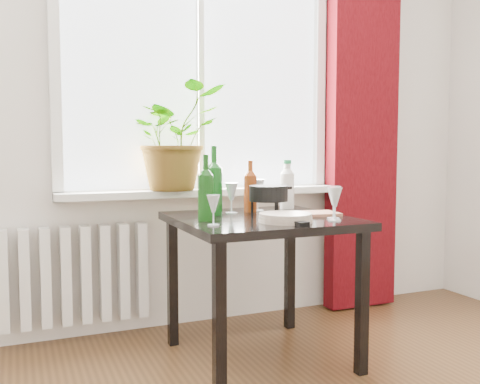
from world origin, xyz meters
name	(u,v)px	position (x,y,z in m)	size (l,w,h in m)	color
window	(199,63)	(0.00, 2.22, 1.60)	(1.72, 0.08, 1.62)	white
windowsill	(204,192)	(0.00, 2.15, 0.82)	(1.72, 0.20, 0.04)	silver
curtain	(362,117)	(1.12, 2.12, 1.30)	(0.50, 0.12, 2.56)	#3C0509
radiator	(76,275)	(-0.75, 2.18, 0.38)	(0.80, 0.10, 0.55)	white
table	(261,235)	(0.10, 1.55, 0.65)	(0.85, 0.85, 0.74)	black
potted_plant	(174,137)	(-0.19, 2.11, 1.15)	(0.55, 0.48, 0.61)	#26691C
wine_bottle_left	(206,187)	(-0.21, 1.52, 0.90)	(0.08, 0.08, 0.32)	#0C3B0B
wine_bottle_right	(214,180)	(-0.09, 1.72, 0.92)	(0.09, 0.09, 0.37)	#0E4911
bottle_amber	(250,185)	(0.14, 1.77, 0.89)	(0.07, 0.07, 0.29)	maroon
cleaning_bottle	(287,184)	(0.40, 1.84, 0.88)	(0.08, 0.08, 0.28)	silver
wineglass_front_right	(335,204)	(0.36, 1.27, 0.82)	(0.07, 0.07, 0.17)	silver
wineglass_far_right	(334,202)	(0.39, 1.33, 0.82)	(0.07, 0.07, 0.17)	silver
wineglass_back_center	(258,195)	(0.19, 1.78, 0.83)	(0.08, 0.08, 0.18)	silver
wineglass_back_left	(231,198)	(0.01, 1.73, 0.82)	(0.07, 0.07, 0.17)	silver
wineglass_front_left	(213,210)	(-0.23, 1.35, 0.81)	(0.06, 0.06, 0.14)	silver
plate_stack	(285,218)	(0.12, 1.33, 0.76)	(0.26, 0.26, 0.04)	beige
fondue_pot	(268,200)	(0.16, 1.59, 0.82)	(0.23, 0.20, 0.16)	black
tv_remote	(294,222)	(0.13, 1.25, 0.75)	(0.05, 0.18, 0.02)	black
cutting_board	(311,214)	(0.37, 1.51, 0.75)	(0.28, 0.18, 0.01)	#A06348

